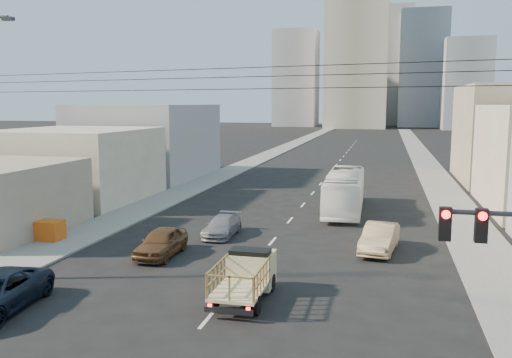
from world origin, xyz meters
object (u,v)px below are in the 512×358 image
at_px(sedan_brown, 161,242).
at_px(crate_stack, 47,230).
at_px(sedan_grey, 222,226).
at_px(sedan_tan, 380,238).
at_px(flatbed_pickup, 245,273).
at_px(city_bus, 345,191).

distance_m(sedan_brown, crate_stack, 7.94).
bearing_deg(sedan_grey, crate_stack, -159.22).
xyz_separation_m(sedan_brown, sedan_tan, (11.37, 3.62, 0.02)).
height_order(flatbed_pickup, sedan_grey, flatbed_pickup).
relative_size(sedan_brown, sedan_tan, 0.95).
relative_size(city_bus, crate_stack, 6.20).
bearing_deg(sedan_grey, sedan_tan, -8.89).
bearing_deg(crate_stack, flatbed_pickup, -25.12).
xyz_separation_m(flatbed_pickup, city_bus, (2.60, 19.82, 0.46)).
bearing_deg(sedan_brown, city_bus, 58.79).
bearing_deg(city_bus, flatbed_pickup, -98.69).
bearing_deg(sedan_grey, flatbed_pickup, -68.25).
xyz_separation_m(flatbed_pickup, sedan_tan, (5.35, 8.81, -0.33)).
height_order(flatbed_pickup, sedan_tan, flatbed_pickup).
bearing_deg(flatbed_pickup, sedan_tan, 58.73).
bearing_deg(sedan_grey, city_bus, 54.43).
xyz_separation_m(sedan_tan, crate_stack, (-19.20, -2.32, -0.08)).
relative_size(city_bus, sedan_grey, 2.67).
height_order(sedan_brown, sedan_grey, sedan_brown).
height_order(flatbed_pickup, sedan_brown, flatbed_pickup).
bearing_deg(sedan_tan, flatbed_pickup, -113.14).
relative_size(flatbed_pickup, city_bus, 0.40).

